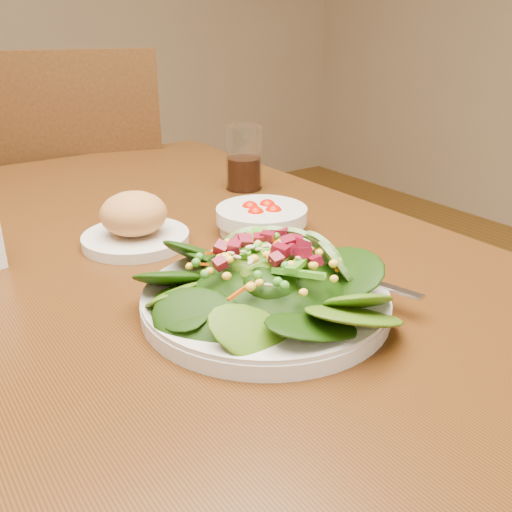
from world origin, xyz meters
name	(u,v)px	position (x,y,z in m)	size (l,w,h in m)	color
dining_table	(160,317)	(0.00, 0.00, 0.65)	(0.90, 1.40, 0.75)	#4D2D0F
chair_far	(83,217)	(0.16, 0.86, 0.53)	(0.58, 0.58, 1.00)	#482A12
salad_plate	(273,284)	(0.05, -0.22, 0.78)	(0.30, 0.30, 0.09)	silver
bread_plate	(134,223)	(0.00, 0.07, 0.78)	(0.17, 0.17, 0.08)	silver
tomato_bowl	(262,219)	(0.19, 0.00, 0.77)	(0.15, 0.15, 0.05)	silver
drinking_glass	(244,162)	(0.30, 0.22, 0.80)	(0.07, 0.07, 0.13)	silver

